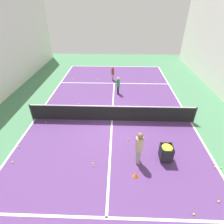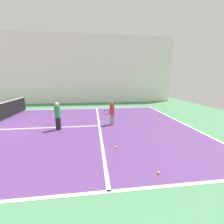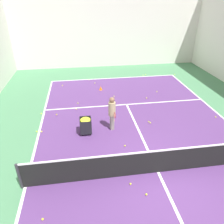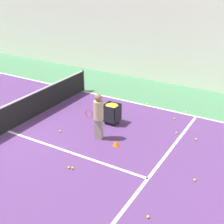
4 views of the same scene
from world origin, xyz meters
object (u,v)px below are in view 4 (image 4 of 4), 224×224
object	(u,v)px
coach_at_net	(98,114)
training_cone_1	(116,143)
tennis_net	(6,118)
ball_cart	(112,110)

from	to	relation	value
coach_at_net	training_cone_1	size ratio (longest dim) A/B	7.31
tennis_net	coach_at_net	world-z (taller)	coach_at_net
coach_at_net	ball_cart	size ratio (longest dim) A/B	2.09
tennis_net	training_cone_1	distance (m)	4.12
coach_at_net	training_cone_1	world-z (taller)	coach_at_net
coach_at_net	training_cone_1	distance (m)	1.17
coach_at_net	training_cone_1	bearing A→B (deg)	164.29
training_cone_1	coach_at_net	bearing A→B (deg)	-100.26
tennis_net	training_cone_1	size ratio (longest dim) A/B	42.35
ball_cart	training_cone_1	distance (m)	1.78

